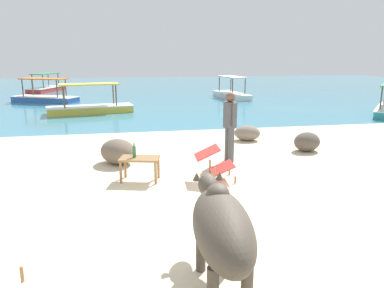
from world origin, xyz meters
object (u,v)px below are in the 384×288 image
deck_chair_near (215,161)px  boat_yellow (90,107)px  person_standing (230,122)px  boat_white (231,94)px  bottle (134,151)px  low_bench_table (140,162)px  deck_chair_far (5,278)px  boat_blue (45,97)px  cow (221,226)px  boat_red (46,88)px

deck_chair_near → boat_yellow: 10.25m
person_standing → boat_yellow: (-3.86, 8.55, -0.70)m
deck_chair_near → boat_white: bearing=75.9°
bottle → boat_yellow: bearing=99.9°
low_bench_table → deck_chair_far: deck_chair_far is taller
bottle → boat_blue: size_ratio=0.08×
low_bench_table → person_standing: person_standing is taller
boat_yellow → low_bench_table: bearing=89.7°
deck_chair_far → boat_yellow: 13.17m
boat_blue → deck_chair_near: bearing=139.2°
deck_chair_near → deck_chair_far: bearing=-126.2°
cow → bottle: bearing=16.3°
boat_yellow → boat_blue: (-2.78, 4.50, 0.00)m
boat_yellow → deck_chair_near: bearing=97.6°
person_standing → boat_red: bearing=-77.4°
person_standing → bottle: bearing=13.8°
deck_chair_near → boat_blue: bearing=116.6°
deck_chair_far → boat_blue: 17.94m
cow → boat_yellow: 13.39m
boat_red → boat_blue: size_ratio=1.01×
boat_red → bottle: bearing=-147.3°
boat_red → cow: bearing=-147.8°
boat_yellow → boat_blue: same height
deck_chair_near → cow: bearing=-99.3°
low_bench_table → boat_yellow: 9.69m
boat_red → boat_blue: (1.17, -6.42, 0.00)m
person_standing → boat_white: 13.69m
bottle → boat_blue: 14.68m
bottle → person_standing: (2.21, 0.94, 0.35)m
boat_white → boat_yellow: size_ratio=0.99×
boat_yellow → boat_blue: size_ratio=1.01×
deck_chair_far → boat_yellow: (-0.35, 13.16, -0.13)m
deck_chair_near → boat_white: boat_white is taller
low_bench_table → boat_white: bearing=80.7°
cow → deck_chair_far: cow is taller
person_standing → boat_yellow: size_ratio=0.42×
low_bench_table → boat_blue: (-4.53, 14.03, -0.14)m
person_standing → boat_white: (3.94, 13.10, -0.70)m
boat_white → boat_yellow: 9.03m
cow → boat_red: boat_red is taller
person_standing → boat_red: 20.99m
person_standing → low_bench_table: bearing=15.6°
person_standing → boat_yellow: 9.40m
low_bench_table → boat_red: boat_red is taller
person_standing → boat_red: size_ratio=0.42×
cow → boat_yellow: (-2.42, 13.16, -0.47)m
low_bench_table → boat_blue: boat_blue is taller
deck_chair_near → person_standing: size_ratio=0.49×
cow → boat_blue: bearing=20.9°
bottle → boat_white: size_ratio=0.08×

